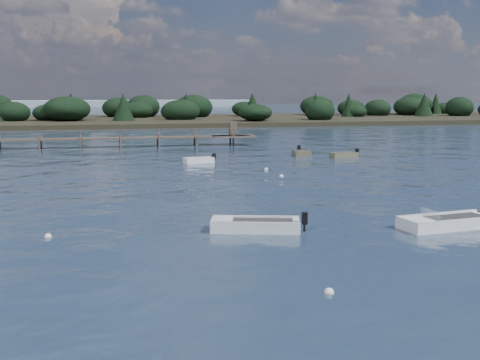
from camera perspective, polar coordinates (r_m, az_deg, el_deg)
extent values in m
plane|color=#182538|center=(81.35, -5.23, 4.02)|extent=(400.00, 400.00, 0.00)
cube|color=brown|center=(57.58, 9.81, 2.20)|extent=(2.75, 1.50, 0.61)
cube|color=brown|center=(57.01, 8.98, 2.51)|extent=(0.79, 1.04, 0.12)
cube|color=#27272A|center=(57.67, 9.99, 2.49)|extent=(1.89, 1.14, 0.10)
cube|color=brown|center=(57.16, 10.07, 2.50)|extent=(2.58, 0.58, 0.12)
cube|color=brown|center=(57.94, 9.56, 2.59)|extent=(2.58, 0.58, 0.12)
cube|color=black|center=(58.36, 11.05, 2.70)|extent=(0.29, 0.33, 0.48)
cylinder|color=black|center=(58.40, 11.04, 2.29)|extent=(0.10, 0.10, 0.48)
cube|color=brown|center=(58.96, 5.85, 2.43)|extent=(1.95, 3.03, 0.65)
cube|color=brown|center=(57.87, 6.02, 2.69)|extent=(1.45, 0.89, 0.13)
cube|color=#27272A|center=(59.15, 5.81, 2.74)|extent=(1.50, 2.09, 0.11)
cube|color=brown|center=(59.04, 6.52, 2.80)|extent=(0.56, 2.80, 0.13)
cube|color=brown|center=(58.81, 5.18, 2.79)|extent=(0.56, 2.80, 0.13)
cube|color=black|center=(60.50, 5.60, 3.05)|extent=(0.35, 0.31, 0.51)
cylinder|color=black|center=(60.54, 5.60, 2.63)|extent=(0.11, 0.11, 0.51)
cube|color=silver|center=(29.38, 19.12, -4.10)|extent=(4.74, 2.26, 0.67)
cube|color=silver|center=(28.25, 16.41, -3.66)|extent=(1.28, 1.66, 0.13)
cube|color=#27272A|center=(29.54, 19.70, -3.44)|extent=(3.25, 1.74, 0.11)
cube|color=silver|center=(28.70, 20.16, -3.65)|extent=(4.55, 0.67, 0.13)
cube|color=silver|center=(29.91, 18.19, -3.08)|extent=(4.55, 0.67, 0.13)
cube|color=silver|center=(28.64, 17.61, -3.08)|extent=(0.30, 1.24, 0.40)
cube|color=silver|center=(52.62, -3.93, 1.72)|extent=(2.74, 1.62, 0.60)
cube|color=silver|center=(52.21, -4.92, 2.04)|extent=(0.82, 1.05, 0.12)
cube|color=#27272A|center=(52.67, -3.73, 2.03)|extent=(1.89, 1.22, 0.10)
cube|color=silver|center=(52.16, -3.74, 2.05)|extent=(2.51, 0.72, 0.12)
cube|color=silver|center=(53.01, -4.13, 2.14)|extent=(2.51, 0.72, 0.12)
cube|color=black|center=(53.16, -2.48, 2.29)|extent=(0.30, 0.34, 0.47)
cylinder|color=black|center=(53.20, -2.47, 1.85)|extent=(0.10, 0.10, 0.47)
cube|color=silver|center=(27.18, 1.48, -4.63)|extent=(4.24, 2.55, 0.66)
cube|color=silver|center=(27.18, -1.70, -3.79)|extent=(1.29, 1.57, 0.13)
cube|color=#27272A|center=(27.11, 2.16, -3.99)|extent=(2.93, 1.91, 0.11)
cube|color=silver|center=(26.41, 1.44, -4.15)|extent=(3.85, 1.20, 0.13)
cube|color=silver|center=(27.78, 1.53, -3.52)|extent=(3.85, 1.20, 0.13)
cube|color=black|center=(27.10, 6.14, -3.63)|extent=(0.34, 0.38, 0.52)
cylinder|color=black|center=(27.20, 6.13, -4.56)|extent=(0.12, 0.12, 0.52)
sphere|color=silver|center=(19.29, 8.44, -10.53)|extent=(0.32, 0.32, 0.32)
sphere|color=silver|center=(29.51, 21.81, -4.38)|extent=(0.32, 0.32, 0.32)
sphere|color=silver|center=(27.34, -17.74, -5.16)|extent=(0.32, 0.32, 0.32)
sphere|color=silver|center=(48.13, 2.50, 1.00)|extent=(0.32, 0.32, 0.32)
sphere|color=silver|center=(44.31, 3.95, 0.34)|extent=(0.32, 0.32, 0.32)
cube|color=#4C4038|center=(70.16, -0.67, 4.17)|extent=(5.00, 3.20, 0.18)
cube|color=#4C4038|center=(70.10, -0.68, 4.91)|extent=(0.80, 0.80, 1.60)
cylinder|color=#4C4038|center=(70.36, -21.81, 3.09)|extent=(0.20, 0.20, 2.20)
cylinder|color=#4C4038|center=(68.12, -18.48, 3.10)|extent=(0.20, 0.20, 2.20)
cylinder|color=#4C4038|center=(69.82, -18.35, 3.23)|extent=(0.20, 0.20, 2.20)
cylinder|color=#4C4038|center=(67.84, -14.89, 3.23)|extent=(0.20, 0.20, 2.20)
cylinder|color=#4C4038|center=(69.54, -14.84, 3.36)|extent=(0.20, 0.20, 2.20)
cylinder|color=#4C4038|center=(67.82, -11.28, 3.35)|extent=(0.20, 0.20, 2.20)
cylinder|color=#4C4038|center=(69.52, -11.32, 3.47)|extent=(0.20, 0.20, 2.20)
cylinder|color=#4C4038|center=(68.06, -7.68, 3.46)|extent=(0.20, 0.20, 2.20)
cylinder|color=#4C4038|center=(69.76, -7.81, 3.57)|extent=(0.20, 0.20, 2.20)
cylinder|color=#4C4038|center=(68.58, -4.12, 3.55)|extent=(0.20, 0.20, 2.20)
cylinder|color=#4C4038|center=(70.26, -4.34, 3.66)|extent=(0.20, 0.20, 2.20)
cylinder|color=#4C4038|center=(69.35, -0.63, 3.62)|extent=(0.20, 0.20, 2.20)
cylinder|color=#4C4038|center=(71.02, -0.92, 3.74)|extent=(0.20, 0.20, 2.20)
cube|color=black|center=(125.75, 3.71, 5.60)|extent=(190.00, 40.00, 1.60)
ellipsoid|color=black|center=(125.64, 3.72, 6.87)|extent=(180.50, 36.00, 4.40)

